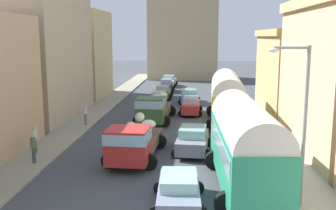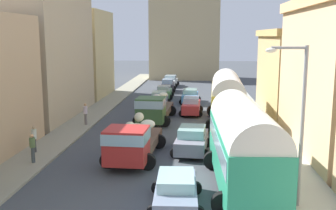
# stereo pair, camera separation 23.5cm
# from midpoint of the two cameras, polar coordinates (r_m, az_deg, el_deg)

# --- Properties ---
(ground_plane) EXTENTS (154.00, 154.00, 0.00)m
(ground_plane) POSITION_cam_midpoint_polar(r_m,az_deg,el_deg) (38.08, 0.60, -0.75)
(ground_plane) COLOR #41464B
(sidewalk_left) EXTENTS (2.50, 70.00, 0.14)m
(sidewalk_left) POSITION_cam_midpoint_polar(r_m,az_deg,el_deg) (39.15, -10.05, -0.51)
(sidewalk_left) COLOR gray
(sidewalk_left) RESTS_ON ground
(sidewalk_right) EXTENTS (2.50, 70.00, 0.14)m
(sidewalk_right) POSITION_cam_midpoint_polar(r_m,az_deg,el_deg) (38.34, 11.48, -0.77)
(sidewalk_right) COLOR #AAACA3
(sidewalk_right) RESTS_ON ground
(building_left_2) EXTENTS (6.02, 12.62, 11.40)m
(building_left_2) POSITION_cam_midpoint_polar(r_m,az_deg,el_deg) (36.09, -18.02, 7.33)
(building_left_2) COLOR tan
(building_left_2) RESTS_ON ground
(building_left_3) EXTENTS (5.01, 9.07, 9.98)m
(building_left_3) POSITION_cam_midpoint_polar(r_m,az_deg,el_deg) (47.23, -12.36, 7.21)
(building_left_3) COLOR tan
(building_left_3) RESTS_ON ground
(building_right_2) EXTENTS (6.20, 11.18, 7.68)m
(building_right_2) POSITION_cam_midpoint_polar(r_m,az_deg,el_deg) (37.55, 18.09, 4.56)
(building_right_2) COLOR tan
(building_right_2) RESTS_ON ground
(distant_church) EXTENTS (11.32, 7.27, 21.35)m
(distant_church) POSITION_cam_midpoint_polar(r_m,az_deg,el_deg) (66.37, 2.09, 10.23)
(distant_church) COLOR tan
(distant_church) RESTS_ON ground
(parked_bus_0) EXTENTS (3.51, 9.08, 4.16)m
(parked_bus_0) POSITION_cam_midpoint_polar(r_m,az_deg,el_deg) (18.43, 10.81, -5.29)
(parked_bus_0) COLOR #28976D
(parked_bus_0) RESTS_ON ground
(parked_bus_1) EXTENTS (3.59, 9.69, 4.18)m
(parked_bus_1) POSITION_cam_midpoint_polar(r_m,az_deg,el_deg) (32.12, 8.36, 1.30)
(parked_bus_1) COLOR gold
(parked_bus_1) RESTS_ON ground
(cargo_truck_0) EXTENTS (3.28, 7.00, 2.38)m
(cargo_truck_0) POSITION_cam_midpoint_polar(r_m,az_deg,el_deg) (22.43, -5.34, -5.23)
(cargo_truck_0) COLOR #B52824
(cargo_truck_0) RESTS_ON ground
(cargo_truck_1) EXTENTS (3.24, 7.66, 2.38)m
(cargo_truck_1) POSITION_cam_midpoint_polar(r_m,az_deg,el_deg) (32.31, -2.27, -0.45)
(cargo_truck_1) COLOR #355730
(cargo_truck_1) RESTS_ON ground
(car_0) EXTENTS (2.21, 4.19, 1.54)m
(car_0) POSITION_cam_midpoint_polar(r_m,az_deg,el_deg) (39.78, -1.55, 0.84)
(car_0) COLOR slate
(car_0) RESTS_ON ground
(car_1) EXTENTS (2.21, 3.81, 1.48)m
(car_1) POSITION_cam_midpoint_polar(r_m,az_deg,el_deg) (45.20, -0.89, 1.92)
(car_1) COLOR #518B4A
(car_1) RESTS_ON ground
(car_2) EXTENTS (2.13, 4.05, 1.65)m
(car_2) POSITION_cam_midpoint_polar(r_m,az_deg,el_deg) (50.63, -0.37, 2.87)
(car_2) COLOR #2A2732
(car_2) RESTS_ON ground
(car_3) EXTENTS (2.39, 4.33, 1.58)m
(car_3) POSITION_cam_midpoint_polar(r_m,az_deg,el_deg) (56.08, 0.05, 3.54)
(car_3) COLOR silver
(car_3) RESTS_ON ground
(car_4) EXTENTS (2.40, 4.20, 1.40)m
(car_4) POSITION_cam_midpoint_polar(r_m,az_deg,el_deg) (16.85, 1.16, -12.27)
(car_4) COLOR gray
(car_4) RESTS_ON ground
(car_5) EXTENTS (2.56, 4.26, 1.60)m
(car_5) POSITION_cam_midpoint_polar(r_m,az_deg,el_deg) (24.27, 3.35, -5.07)
(car_5) COLOR gray
(car_5) RESTS_ON ground
(car_6) EXTENTS (2.22, 4.06, 1.60)m
(car_6) POSITION_cam_midpoint_polar(r_m,az_deg,el_deg) (35.98, 3.15, -0.10)
(car_6) COLOR #B92E32
(car_6) RESTS_ON ground
(car_7) EXTENTS (2.28, 4.15, 1.50)m
(car_7) POSITION_cam_midpoint_polar(r_m,az_deg,el_deg) (42.11, 2.95, 1.33)
(car_7) COLOR #4289CF
(car_7) RESTS_ON ground
(pedestrian_0) EXTENTS (0.33, 0.33, 1.77)m
(pedestrian_0) POSITION_cam_midpoint_polar(r_m,az_deg,el_deg) (23.08, -19.28, -5.86)
(pedestrian_0) COLOR #404A4B
(pedestrian_0) RESTS_ON ground
(pedestrian_1) EXTENTS (0.45, 0.45, 1.86)m
(pedestrian_1) POSITION_cam_midpoint_polar(r_m,az_deg,el_deg) (31.75, -12.16, -1.17)
(pedestrian_1) COLOR slate
(pedestrian_1) RESTS_ON ground
(pedestrian_3) EXTENTS (0.41, 0.41, 1.79)m
(pedestrian_3) POSITION_cam_midpoint_polar(r_m,az_deg,el_deg) (25.06, -19.10, -4.58)
(pedestrian_3) COLOR #404243
(pedestrian_3) RESTS_ON ground
(streetlamp_near) EXTENTS (1.67, 0.28, 6.76)m
(streetlamp_near) POSITION_cam_midpoint_polar(r_m,az_deg,el_deg) (16.57, 18.28, -1.29)
(streetlamp_near) COLOR gray
(streetlamp_near) RESTS_ON ground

